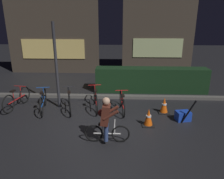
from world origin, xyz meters
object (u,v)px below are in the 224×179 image
at_px(cyclist, 106,120).
at_px(closed_umbrella, 189,112).
at_px(parked_bike_leftmost, 17,99).
at_px(blue_crate, 183,116).
at_px(traffic_cone_far, 164,105).
at_px(traffic_cone_near, 148,118).
at_px(parked_bike_center_left, 69,100).
at_px(parked_bike_right_mid, 122,103).
at_px(parked_bike_left_mid, 43,101).
at_px(parked_bike_center_right, 96,99).
at_px(street_post, 56,67).

relative_size(cyclist, closed_umbrella, 1.47).
relative_size(parked_bike_leftmost, blue_crate, 3.64).
bearing_deg(traffic_cone_far, traffic_cone_near, -124.08).
relative_size(blue_crate, closed_umbrella, 0.52).
bearing_deg(parked_bike_center_left, parked_bike_right_mid, -106.58).
height_order(parked_bike_leftmost, traffic_cone_near, parked_bike_leftmost).
height_order(parked_bike_right_mid, cyclist, cyclist).
relative_size(parked_bike_leftmost, traffic_cone_near, 2.96).
height_order(blue_crate, cyclist, cyclist).
bearing_deg(parked_bike_leftmost, cyclist, -113.17).
bearing_deg(traffic_cone_near, parked_bike_left_mid, 164.64).
height_order(parked_bike_leftmost, traffic_cone_far, parked_bike_leftmost).
distance_m(parked_bike_center_right, cyclist, 2.24).
xyz_separation_m(parked_bike_left_mid, closed_umbrella, (4.76, -0.82, 0.05)).
height_order(parked_bike_center_right, closed_umbrella, parked_bike_center_right).
bearing_deg(parked_bike_right_mid, street_post, 77.04).
xyz_separation_m(parked_bike_center_left, cyclist, (1.43, -2.00, 0.27)).
bearing_deg(parked_bike_center_left, cyclist, -159.50).
bearing_deg(parked_bike_center_right, street_post, 76.22).
distance_m(parked_bike_center_left, blue_crate, 3.84).
distance_m(parked_bike_right_mid, closed_umbrella, 2.19).
height_order(parked_bike_right_mid, traffic_cone_far, parked_bike_right_mid).
bearing_deg(blue_crate, closed_umbrella, -72.23).
bearing_deg(traffic_cone_far, cyclist, -134.54).
relative_size(parked_bike_left_mid, traffic_cone_near, 3.03).
bearing_deg(parked_bike_right_mid, traffic_cone_far, -98.39).
distance_m(traffic_cone_near, traffic_cone_far, 1.15).
bearing_deg(parked_bike_center_right, parked_bike_right_mid, -112.98).
bearing_deg(blue_crate, parked_bike_center_left, 170.08).
xyz_separation_m(parked_bike_center_left, traffic_cone_near, (2.64, -1.06, -0.09)).
relative_size(parked_bike_leftmost, parked_bike_center_left, 0.97).
bearing_deg(street_post, parked_bike_leftmost, -175.54).
distance_m(parked_bike_right_mid, blue_crate, 2.03).
bearing_deg(traffic_cone_far, parked_bike_left_mid, 179.67).
distance_m(parked_bike_leftmost, parked_bike_center_left, 1.94).
xyz_separation_m(parked_bike_left_mid, parked_bike_center_left, (0.90, 0.09, 0.01)).
distance_m(parked_bike_leftmost, blue_crate, 5.77).
bearing_deg(parked_bike_left_mid, blue_crate, -109.91).
height_order(traffic_cone_near, blue_crate, traffic_cone_near).
relative_size(traffic_cone_far, closed_umbrella, 0.65).
distance_m(street_post, cyclist, 3.04).
bearing_deg(parked_bike_center_right, blue_crate, -116.45).
relative_size(parked_bike_left_mid, blue_crate, 3.73).
distance_m(parked_bike_center_left, parked_bike_center_right, 0.92).
bearing_deg(traffic_cone_far, street_post, 174.60).
bearing_deg(parked_bike_right_mid, parked_bike_center_left, 82.68).
height_order(parked_bike_right_mid, closed_umbrella, closed_umbrella).
relative_size(parked_bike_center_right, traffic_cone_near, 3.19).
relative_size(parked_bike_right_mid, traffic_cone_near, 2.77).
bearing_deg(traffic_cone_far, blue_crate, -47.66).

